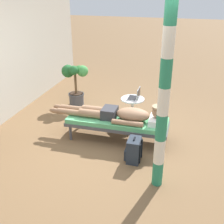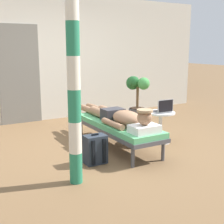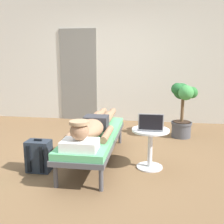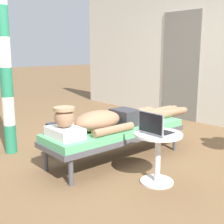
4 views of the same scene
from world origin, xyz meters
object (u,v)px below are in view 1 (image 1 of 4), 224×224
Objects in this scene: potted_plant at (75,82)px; laptop at (135,96)px; person_reclining at (120,114)px; side_table at (132,106)px; backpack at (134,150)px; lounge_chair at (117,122)px; porch_post at (163,101)px.

laptop is at bearing -109.76° from potted_plant.
person_reclining is 1.92m from potted_plant.
side_table is 1.43m from backpack.
lounge_chair is 0.18m from person_reclining.
porch_post is at bearing -141.36° from lounge_chair.
porch_post is at bearing -137.32° from potted_plant.
laptop is (0.00, -0.05, 0.23)m from side_table.
backpack is 0.16× the size of porch_post.
side_table is at bearing 12.65° from backpack.
side_table is (0.77, -0.12, 0.01)m from lounge_chair.
potted_plant reaches higher than laptop.
potted_plant is at bearing 42.68° from porch_post.
laptop is 0.73× the size of backpack.
person_reclining is 5.12× the size of backpack.
potted_plant is 3.36m from porch_post.
laptop is (0.77, -0.17, 0.24)m from lounge_chair.
laptop is at bearing -90.00° from side_table.
person_reclining is at bearing -133.19° from potted_plant.
person_reclining is 1.58m from porch_post.
laptop is 1.62m from potted_plant.
side_table is 1.69× the size of laptop.
lounge_chair is 1.90m from potted_plant.
porch_post is at bearing -137.19° from backpack.
potted_plant is at bearing 70.24° from laptop.
person_reclining is 0.83× the size of porch_post.
laptop is 2.12m from porch_post.
person_reclining is 0.80m from backpack.
porch_post reaches higher than person_reclining.
porch_post is (-1.87, -0.76, 0.94)m from side_table.
person_reclining is 2.21× the size of potted_plant.
porch_post reaches higher than laptop.
potted_plant reaches higher than lounge_chair.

